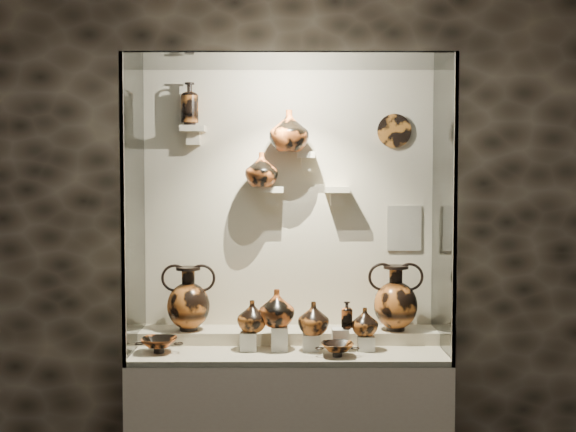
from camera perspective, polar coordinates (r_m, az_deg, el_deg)
The scene contains 34 objects.
wall_back at distance 4.25m, azimuth 0.05°, elevation 0.77°, with size 5.00×0.02×3.20m, color black.
plinth at distance 4.16m, azimuth 0.06°, elevation -16.17°, with size 1.70×0.60×0.80m, color beige.
front_tier at distance 4.04m, azimuth 0.06°, elevation -10.61°, with size 1.68×0.58×0.03m, color #BEB093.
rear_tier at distance 4.20m, azimuth 0.05°, elevation -9.58°, with size 1.70×0.25×0.10m, color #BEB093.
back_panel at distance 4.24m, azimuth 0.05°, elevation 0.77°, with size 1.70×0.03×1.60m, color beige.
glass_front at distance 3.63m, azimuth 0.08°, elevation 0.38°, with size 1.70×0.01×1.60m, color white.
glass_left at distance 4.02m, azimuth -12.10°, elevation 0.57°, with size 0.01×0.60×1.60m, color white.
glass_right at distance 4.02m, azimuth 12.21°, elevation 0.57°, with size 0.01×0.60×1.60m, color white.
glass_top at distance 3.97m, azimuth 0.07°, elevation 12.13°, with size 1.70×0.60×0.01m, color white.
frame_post_left at distance 3.73m, azimuth -12.93°, elevation 0.37°, with size 0.02×0.02×1.60m, color gray.
frame_post_right at distance 3.74m, azimuth 13.07°, elevation 0.38°, with size 0.02×0.02×1.60m, color gray.
pedestal_a at distance 3.98m, azimuth -3.15°, elevation -9.86°, with size 0.09×0.09×0.10m, color silver.
pedestal_b at distance 3.97m, azimuth -0.66°, elevation -9.66°, with size 0.09×0.09×0.13m, color silver.
pedestal_c at distance 3.98m, azimuth 1.82°, elevation -9.93°, with size 0.09×0.09×0.09m, color silver.
pedestal_d at distance 3.99m, azimuth 4.15°, elevation -9.70°, with size 0.09×0.09×0.12m, color silver.
pedestal_e at distance 4.00m, azimuth 6.18°, elevation -9.95°, with size 0.09×0.09×0.08m, color silver.
bracket_ul at distance 4.21m, azimuth -7.51°, elevation 6.86°, with size 0.14×0.12×0.04m, color beige.
bracket_ca at distance 4.17m, azimuth -1.33°, elevation 2.10°, with size 0.14×0.12×0.04m, color beige.
bracket_cb at distance 4.17m, azimuth 1.43°, elevation 4.85°, with size 0.10×0.12×0.04m, color beige.
bracket_cc at distance 4.18m, azimuth 3.90°, elevation 2.10°, with size 0.14×0.12×0.04m, color beige.
amphora_left at distance 4.16m, azimuth -7.87°, elevation -6.46°, with size 0.29×0.29×0.37m, color #9E531E, non-canonical shape.
amphora_right at distance 4.17m, azimuth 8.50°, elevation -6.39°, with size 0.30×0.30×0.37m, color #9E531E, non-canonical shape.
jug_a at distance 3.97m, azimuth -2.85°, elevation -7.90°, with size 0.16×0.16×0.17m, color #9E531E.
jug_b at distance 3.95m, azimuth -0.90°, elevation -7.26°, with size 0.19×0.19×0.20m, color #C65A22.
jug_c at distance 3.95m, azimuth 2.03°, elevation -8.06°, with size 0.17×0.17×0.18m, color #9E531E.
jug_e at distance 3.98m, azimuth 6.08°, elevation -8.30°, with size 0.15×0.15×0.15m, color #9E531E.
lekythos_small at distance 3.95m, azimuth 4.67°, elevation -7.68°, with size 0.07×0.07×0.17m, color #C65A22, non-canonical shape.
kylix_left at distance 3.99m, azimuth -10.16°, elevation -9.89°, with size 0.25×0.21×0.10m, color #C65A22, non-canonical shape.
kylix_right at distance 3.86m, azimuth 3.92°, elevation -10.37°, with size 0.22×0.19×0.09m, color #9E531E, non-canonical shape.
lekythos_tall at distance 4.22m, azimuth -7.77°, elevation 8.97°, with size 0.11×0.11×0.28m, color #9E531E, non-canonical shape.
ovoid_vase_a at distance 4.12m, azimuth -2.11°, elevation 3.70°, with size 0.19×0.19×0.20m, color #C65A22.
ovoid_vase_b at distance 4.11m, azimuth 0.08°, elevation 6.76°, with size 0.23×0.23×0.24m, color #C65A22.
wall_plate at distance 4.27m, azimuth 8.39°, elevation 6.67°, with size 0.20×0.20×0.02m, color #AA6221.
info_placard at distance 4.29m, azimuth 9.17°, elevation -0.95°, with size 0.20×0.01×0.27m, color beige.
Camera 1 is at (-0.02, -1.74, 1.77)m, focal length 45.00 mm.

